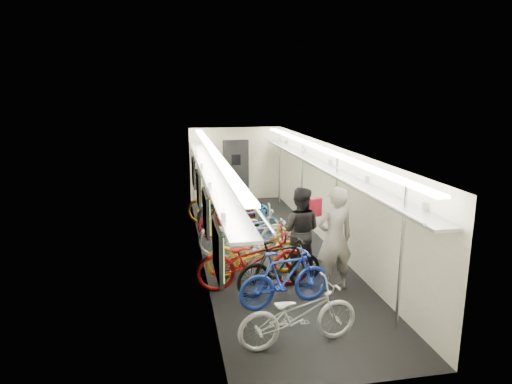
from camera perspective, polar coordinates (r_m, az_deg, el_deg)
name	(u,v)px	position (r m, az deg, el deg)	size (l,w,h in m)	color
train_car_shell	(246,174)	(10.78, -1.25, 2.20)	(10.00, 10.00, 10.00)	black
bicycle_0	(298,314)	(6.83, 5.32, -14.96)	(0.63, 1.82, 0.96)	silver
bicycle_1	(285,278)	(7.90, 3.64, -10.70)	(0.47, 1.67, 1.01)	#1D38AF
bicycle_2	(254,260)	(8.51, -0.31, -8.46)	(0.74, 2.14, 1.12)	maroon
bicycle_3	(280,266)	(8.36, 3.02, -9.21)	(0.49, 1.72, 1.04)	black
bicycle_4	(255,250)	(9.10, -0.17, -7.32)	(0.68, 1.96, 1.03)	orange
bicycle_5	(265,243)	(9.50, 1.09, -6.39)	(0.49, 1.74, 1.04)	#B8B9BB
bicycle_6	(245,231)	(10.13, -1.35, -4.95)	(0.74, 2.11, 1.11)	#B8B9BD
bicycle_7	(250,226)	(10.68, -0.78, -4.25)	(0.48, 1.69, 1.02)	#1C5AA8
bicycle_8	(232,218)	(11.49, -2.97, -3.23)	(0.62, 1.78, 0.93)	maroon
bicycle_9	(233,208)	(12.00, -2.93, -2.02)	(0.54, 1.90, 1.14)	black
bicycle_10	(222,206)	(12.39, -4.23, -1.75)	(0.70, 2.02, 1.06)	orange
passenger_near	(334,239)	(8.47, 9.77, -5.79)	(0.71, 0.47, 1.95)	gray
passenger_mid	(300,231)	(9.13, 5.46, -4.85)	(0.86, 0.67, 1.77)	black
backpack	(315,207)	(9.39, 7.36, -1.89)	(0.26, 0.14, 0.38)	#A41024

